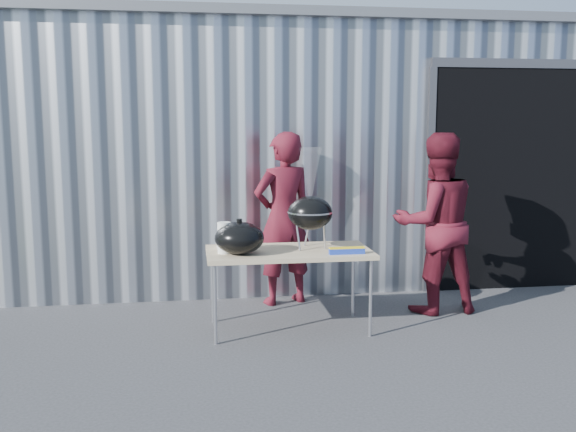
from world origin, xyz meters
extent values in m
plane|color=#313134|center=(0.00, 0.00, 0.00)|extent=(80.00, 80.00, 0.00)
cube|color=silver|center=(0.80, 4.70, 1.50)|extent=(8.00, 6.00, 3.00)
cube|color=slate|center=(0.80, 4.70, 3.05)|extent=(8.20, 6.20, 0.10)
cube|color=black|center=(3.30, 2.27, 1.25)|extent=(2.40, 1.20, 2.50)
cube|color=#4C4C51|center=(3.30, 1.70, 2.55)|extent=(2.52, 0.08, 0.10)
cube|color=tan|center=(0.31, 0.58, 0.73)|extent=(1.50, 0.75, 0.04)
cylinder|color=silver|center=(-0.38, 0.27, 0.35)|extent=(0.03, 0.03, 0.71)
cylinder|color=silver|center=(1.00, 0.27, 0.35)|extent=(0.03, 0.03, 0.71)
cylinder|color=silver|center=(-0.38, 0.90, 0.35)|extent=(0.03, 0.03, 0.71)
cylinder|color=silver|center=(1.00, 0.90, 0.35)|extent=(0.03, 0.03, 0.71)
ellipsoid|color=black|center=(0.51, 0.63, 1.08)|extent=(0.41, 0.41, 0.31)
cylinder|color=silver|center=(0.51, 0.63, 1.09)|extent=(0.42, 0.42, 0.02)
cylinder|color=silver|center=(0.51, 0.63, 1.11)|extent=(0.40, 0.40, 0.01)
cylinder|color=silver|center=(0.51, 0.77, 0.87)|extent=(0.02, 0.02, 0.24)
cylinder|color=silver|center=(0.39, 0.56, 0.87)|extent=(0.02, 0.02, 0.24)
cylinder|color=silver|center=(0.63, 0.56, 0.87)|extent=(0.02, 0.02, 0.24)
cylinder|color=#C16B45|center=(0.39, 0.63, 1.12)|extent=(0.02, 0.14, 0.02)
cylinder|color=#C16B45|center=(0.42, 0.63, 1.12)|extent=(0.02, 0.14, 0.02)
cylinder|color=#C16B45|center=(0.46, 0.63, 1.12)|extent=(0.02, 0.14, 0.02)
cylinder|color=#C16B45|center=(0.50, 0.63, 1.12)|extent=(0.02, 0.14, 0.02)
cylinder|color=#C16B45|center=(0.53, 0.63, 1.12)|extent=(0.02, 0.14, 0.02)
cylinder|color=#C16B45|center=(0.57, 0.63, 1.12)|extent=(0.02, 0.14, 0.02)
cylinder|color=#C16B45|center=(0.60, 0.63, 1.12)|extent=(0.02, 0.14, 0.02)
cylinder|color=#C16B45|center=(0.64, 0.63, 1.12)|extent=(0.02, 0.14, 0.02)
cone|color=silver|center=(0.51, 0.63, 1.41)|extent=(0.20, 0.20, 0.55)
ellipsoid|color=black|center=(-0.15, 0.48, 0.89)|extent=(0.44, 0.44, 0.29)
cylinder|color=black|center=(-0.15, 0.48, 1.05)|extent=(0.05, 0.05, 0.03)
cylinder|color=white|center=(-0.28, 0.53, 0.89)|extent=(0.12, 0.12, 0.28)
cube|color=white|center=(-0.24, 0.77, 0.80)|extent=(0.20, 0.15, 0.10)
cube|color=#1A36AD|center=(0.79, 0.33, 0.78)|extent=(0.32, 0.06, 0.05)
cube|color=yellow|center=(0.79, 0.33, 0.81)|extent=(0.32, 0.06, 0.01)
imported|color=#51111D|center=(0.38, 1.46, 0.91)|extent=(0.77, 0.62, 1.81)
imported|color=#51111D|center=(1.85, 0.94, 0.90)|extent=(0.92, 0.74, 1.81)
camera|label=1|loc=(-0.55, -5.11, 1.92)|focal=40.00mm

